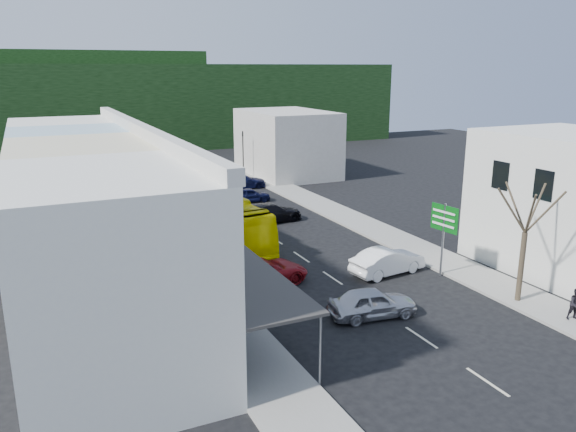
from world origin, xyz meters
The scene contains 19 objects.
ground centered at (0.00, 0.00, 0.00)m, with size 120.00×120.00×0.00m, color black.
sidewalk_left centered at (-7.50, 10.00, 0.07)m, with size 3.00×52.00×0.15m, color gray.
sidewalk_right centered at (7.50, 10.00, 0.07)m, with size 3.00×52.00×0.15m, color gray.
shopfront_row centered at (-12.49, 5.00, 4.00)m, with size 8.25×30.00×8.00m.
right_building centered at (13.50, -4.00, 4.00)m, with size 8.00×9.00×8.00m, color silver.
distant_block_left centered at (-12.00, 27.00, 3.00)m, with size 8.00×10.00×6.00m, color #B7B2A8.
distant_block_right centered at (11.00, 30.00, 3.50)m, with size 8.00×12.00×7.00m, color #B7B2A8.
hillside centered at (-1.45, 65.09, 6.73)m, with size 80.00×26.00×14.00m.
bus centered at (-3.86, 9.25, 1.55)m, with size 2.50×11.60×3.10m, color #F9E900.
car_silver centered at (-0.81, -5.27, 0.70)m, with size 1.80×4.40×1.40m, color silver.
car_white centered at (3.21, -0.72, 0.70)m, with size 1.80×4.40×1.40m, color white.
car_red centered at (-3.90, 0.85, 0.70)m, with size 1.90×4.60×1.40m, color maroon.
car_black_near centered at (1.48, 12.40, 0.70)m, with size 1.84×4.50×1.40m, color black.
car_navy_mid centered at (2.39, 19.35, 0.70)m, with size 1.80×4.40×1.40m, color black.
car_navy_far centered at (3.85, 25.14, 0.70)m, with size 1.84×4.50×1.40m, color black.
pedestrian_left centered at (-8.50, 2.53, 1.00)m, with size 0.60×0.40×1.70m, color black.
direction_sign centered at (5.80, -2.29, 2.13)m, with size 0.46×1.93×4.27m, color #065612, non-canonical shape.
street_tree centered at (6.84, -6.97, 3.71)m, with size 2.36×2.36×7.42m, color #382D20, non-canonical shape.
traffic_signal centered at (5.80, 29.79, 2.54)m, with size 0.79×1.12×5.08m, color black, non-canonical shape.
Camera 1 is at (-14.91, -26.02, 11.60)m, focal length 35.00 mm.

